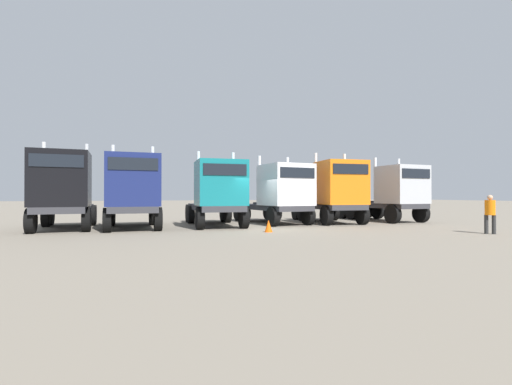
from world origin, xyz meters
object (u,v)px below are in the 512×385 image
at_px(semi_truck_teal, 218,193).
at_px(traffic_cone_near, 269,226).
at_px(semi_truck_black, 63,189).
at_px(visitor_in_hivis, 490,211).
at_px(semi_truck_navy, 133,191).
at_px(semi_truck_silver, 392,193).
at_px(semi_truck_white, 280,193).
at_px(semi_truck_orange, 335,191).

xyz_separation_m(semi_truck_teal, traffic_cone_near, (1.57, -3.36, -1.51)).
xyz_separation_m(semi_truck_black, semi_truck_teal, (7.38, -0.63, -0.17)).
bearing_deg(visitor_in_hivis, semi_truck_navy, 105.63).
bearing_deg(traffic_cone_near, semi_truck_silver, 19.25).
bearing_deg(semi_truck_silver, visitor_in_hivis, -10.22).
distance_m(semi_truck_white, visitor_in_hivis, 10.19).
xyz_separation_m(semi_truck_black, semi_truck_white, (11.20, -0.08, -0.15)).
xyz_separation_m(semi_truck_white, visitor_in_hivis, (6.48, -7.82, -0.83)).
height_order(semi_truck_black, semi_truck_teal, semi_truck_black).
bearing_deg(semi_truck_black, semi_truck_silver, 86.57).
bearing_deg(semi_truck_navy, semi_truck_teal, 90.38).
relative_size(semi_truck_orange, traffic_cone_near, 11.16).
xyz_separation_m(semi_truck_teal, semi_truck_silver, (11.31, 0.04, 0.01)).
xyz_separation_m(semi_truck_orange, traffic_cone_near, (-5.50, -3.25, -1.62)).
xyz_separation_m(semi_truck_teal, semi_truck_orange, (7.07, -0.11, 0.11)).
bearing_deg(semi_truck_orange, visitor_in_hivis, 29.39).
xyz_separation_m(visitor_in_hivis, traffic_cone_near, (-8.73, 3.91, -0.70)).
relative_size(semi_truck_silver, traffic_cone_near, 11.59).
bearing_deg(visitor_in_hivis, semi_truck_silver, 34.25).
distance_m(semi_truck_black, visitor_in_hivis, 19.39).
bearing_deg(semi_truck_orange, semi_truck_white, -96.32).
height_order(semi_truck_black, semi_truck_white, semi_truck_black).
xyz_separation_m(semi_truck_teal, visitor_in_hivis, (10.30, -7.28, -0.81)).
bearing_deg(semi_truck_white, semi_truck_teal, -87.31).
xyz_separation_m(semi_truck_navy, semi_truck_white, (8.04, 0.58, -0.08)).
bearing_deg(semi_truck_teal, semi_truck_orange, 91.89).
distance_m(semi_truck_black, semi_truck_white, 11.20).
distance_m(semi_truck_silver, visitor_in_hivis, 7.43).
bearing_deg(semi_truck_silver, semi_truck_orange, -90.32).
distance_m(semi_truck_white, semi_truck_orange, 3.32).
height_order(semi_truck_teal, visitor_in_hivis, semi_truck_teal).
bearing_deg(semi_truck_teal, semi_truck_white, 100.95).
height_order(semi_truck_navy, visitor_in_hivis, semi_truck_navy).
height_order(semi_truck_white, visitor_in_hivis, semi_truck_white).
height_order(semi_truck_black, semi_truck_silver, semi_truck_black).
relative_size(semi_truck_orange, visitor_in_hivis, 3.66).
xyz_separation_m(semi_truck_orange, semi_truck_silver, (4.24, 0.15, -0.10)).
distance_m(semi_truck_white, semi_truck_silver, 7.51).
relative_size(semi_truck_navy, traffic_cone_near, 10.60).
height_order(semi_truck_silver, traffic_cone_near, semi_truck_silver).
xyz_separation_m(semi_truck_silver, visitor_in_hivis, (-1.01, -7.31, -0.83)).
xyz_separation_m(semi_truck_navy, visitor_in_hivis, (14.52, -7.24, -0.91)).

